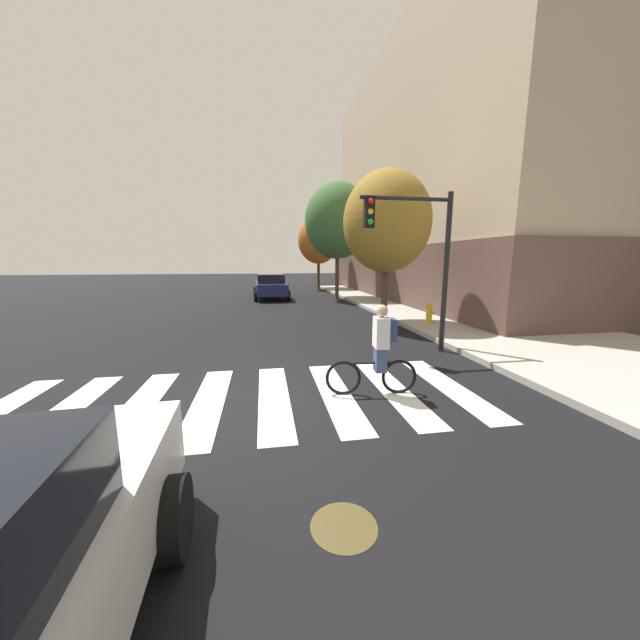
% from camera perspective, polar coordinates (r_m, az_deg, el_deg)
% --- Properties ---
extents(ground_plane, '(120.00, 120.00, 0.00)m').
position_cam_1_polar(ground_plane, '(6.33, -12.56, -13.12)').
color(ground_plane, black).
extents(crosswalk_stripes, '(8.56, 3.33, 0.01)m').
position_cam_1_polar(crosswalk_stripes, '(6.33, -13.15, -13.08)').
color(crosswalk_stripes, silver).
rests_on(crosswalk_stripes, ground).
extents(manhole_cover, '(0.64, 0.64, 0.01)m').
position_cam_1_polar(manhole_cover, '(3.71, 4.09, -31.58)').
color(manhole_cover, '#473D1E').
rests_on(manhole_cover, ground).
extents(sedan_mid, '(2.31, 4.71, 1.61)m').
position_cam_1_polar(sedan_mid, '(22.19, -8.40, 5.74)').
color(sedan_mid, navy).
rests_on(sedan_mid, ground).
extents(cyclist, '(1.71, 0.38, 1.69)m').
position_cam_1_polar(cyclist, '(6.26, 9.96, -5.11)').
color(cyclist, black).
rests_on(cyclist, ground).
extents(traffic_light_near, '(2.47, 0.28, 4.20)m').
position_cam_1_polar(traffic_light_near, '(9.21, 16.31, 12.13)').
color(traffic_light_near, black).
rests_on(traffic_light_near, ground).
extents(fire_hydrant, '(0.33, 0.22, 0.78)m').
position_cam_1_polar(fire_hydrant, '(13.22, 18.07, 1.16)').
color(fire_hydrant, gold).
rests_on(fire_hydrant, sidewalk).
extents(street_tree_near, '(3.22, 3.22, 5.73)m').
position_cam_1_polar(street_tree_near, '(13.12, 11.29, 16.02)').
color(street_tree_near, '#4C3823').
rests_on(street_tree_near, ground).
extents(street_tree_mid, '(4.08, 4.08, 7.25)m').
position_cam_1_polar(street_tree_mid, '(21.81, 2.99, 16.47)').
color(street_tree_mid, '#4C3823').
rests_on(street_tree_mid, ground).
extents(street_tree_far, '(3.48, 3.48, 6.19)m').
position_cam_1_polar(street_tree_far, '(29.17, -0.26, 13.45)').
color(street_tree_far, '#4C3823').
rests_on(street_tree_far, ground).
extents(corner_building, '(18.88, 23.39, 15.18)m').
position_cam_1_polar(corner_building, '(27.06, 30.77, 19.54)').
color(corner_building, brown).
rests_on(corner_building, ground).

